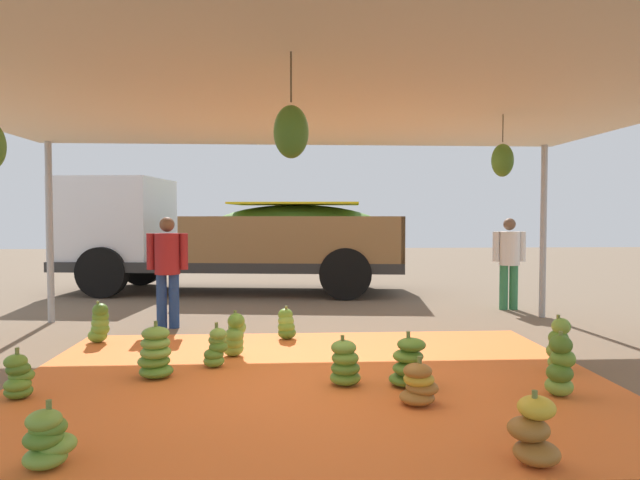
% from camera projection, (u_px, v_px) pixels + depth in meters
% --- Properties ---
extents(ground_plane, '(40.00, 40.00, 0.00)m').
position_uv_depth(ground_plane, '(303.00, 323.00, 8.61)').
color(ground_plane, brown).
extents(tarp_orange, '(5.75, 4.48, 0.01)m').
position_uv_depth(tarp_orange, '(313.00, 380.00, 5.61)').
color(tarp_orange, orange).
rests_on(tarp_orange, ground).
extents(tent_canopy, '(8.00, 7.00, 2.78)m').
position_uv_depth(tent_canopy, '(313.00, 100.00, 5.40)').
color(tent_canopy, '#9EA0A5').
rests_on(tent_canopy, ground).
extents(banana_bunch_0, '(0.35, 0.32, 0.53)m').
position_uv_depth(banana_bunch_0, '(100.00, 324.00, 7.25)').
color(banana_bunch_0, '#60932D').
rests_on(banana_bunch_0, tarp_orange).
extents(banana_bunch_1, '(0.36, 0.35, 0.42)m').
position_uv_depth(banana_bunch_1, '(48.00, 439.00, 3.66)').
color(banana_bunch_1, '#6B9E38').
rests_on(banana_bunch_1, tarp_orange).
extents(banana_bunch_2, '(0.46, 0.45, 0.56)m').
position_uv_depth(banana_bunch_2, '(155.00, 354.00, 5.68)').
color(banana_bunch_2, '#518428').
rests_on(banana_bunch_2, tarp_orange).
extents(banana_bunch_3, '(0.41, 0.38, 0.41)m').
position_uv_depth(banana_bunch_3, '(419.00, 385.00, 4.87)').
color(banana_bunch_3, '#996628').
rests_on(banana_bunch_3, tarp_orange).
extents(banana_bunch_4, '(0.42, 0.42, 0.52)m').
position_uv_depth(banana_bunch_4, '(408.00, 364.00, 5.37)').
color(banana_bunch_4, '#518428').
rests_on(banana_bunch_4, tarp_orange).
extents(banana_bunch_5, '(0.33, 0.36, 0.45)m').
position_uv_depth(banana_bunch_5, '(18.00, 378.00, 5.03)').
color(banana_bunch_5, '#518428').
rests_on(banana_bunch_5, tarp_orange).
extents(banana_bunch_6, '(0.38, 0.38, 0.48)m').
position_uv_depth(banana_bunch_6, '(345.00, 364.00, 5.42)').
color(banana_bunch_6, '#60932D').
rests_on(banana_bunch_6, tarp_orange).
extents(banana_bunch_7, '(0.32, 0.33, 0.53)m').
position_uv_depth(banana_bunch_7, '(235.00, 336.00, 6.52)').
color(banana_bunch_7, '#75A83D').
rests_on(banana_bunch_7, tarp_orange).
extents(banana_bunch_8, '(0.42, 0.43, 0.48)m').
position_uv_depth(banana_bunch_8, '(534.00, 433.00, 3.71)').
color(banana_bunch_8, '#996628').
rests_on(banana_bunch_8, tarp_orange).
extents(banana_bunch_9, '(0.34, 0.31, 0.47)m').
position_uv_depth(banana_bunch_9, '(216.00, 348.00, 6.08)').
color(banana_bunch_9, '#60932D').
rests_on(banana_bunch_9, tarp_orange).
extents(banana_bunch_10, '(0.35, 0.36, 0.58)m').
position_uv_depth(banana_bunch_10, '(560.00, 368.00, 5.08)').
color(banana_bunch_10, '#75A83D').
rests_on(banana_bunch_10, tarp_orange).
extents(banana_bunch_11, '(0.33, 0.33, 0.43)m').
position_uv_depth(banana_bunch_11, '(286.00, 325.00, 7.46)').
color(banana_bunch_11, '#477523').
rests_on(banana_bunch_11, tarp_orange).
extents(banana_bunch_12, '(0.32, 0.31, 0.58)m').
position_uv_depth(banana_bunch_12, '(559.00, 346.00, 5.92)').
color(banana_bunch_12, '#75A83D').
rests_on(banana_bunch_12, tarp_orange).
extents(cargo_truck_main, '(7.25, 3.13, 2.40)m').
position_uv_depth(cargo_truck_main, '(222.00, 234.00, 12.18)').
color(cargo_truck_main, '#2D2D2D').
rests_on(cargo_truck_main, ground).
extents(worker_0, '(0.57, 0.35, 1.57)m').
position_uv_depth(worker_0, '(509.00, 256.00, 9.82)').
color(worker_0, '#337A4C').
rests_on(worker_0, ground).
extents(worker_1, '(0.58, 0.36, 1.59)m').
position_uv_depth(worker_1, '(167.00, 263.00, 8.21)').
color(worker_1, navy).
rests_on(worker_1, ground).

